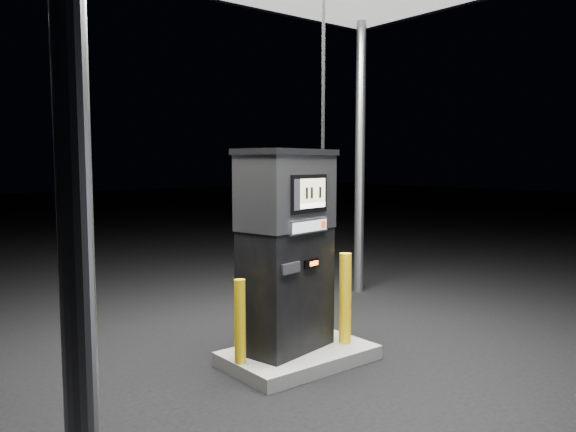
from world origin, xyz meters
TOP-DOWN VIEW (x-y plane):
  - ground at (0.00, 0.00)m, footprint 80.00×80.00m
  - pump_island at (0.00, 0.00)m, footprint 1.60×1.00m
  - fuel_dispenser at (-0.09, 0.10)m, footprint 1.25×0.85m
  - bollard_left at (-0.74, 0.04)m, footprint 0.14×0.14m
  - bollard_right at (0.55, -0.16)m, footprint 0.17×0.17m

SIDE VIEW (x-z plane):
  - ground at x=0.00m, z-range 0.00..0.00m
  - pump_island at x=0.00m, z-range 0.00..0.15m
  - bollard_left at x=-0.74m, z-range 0.15..1.01m
  - bollard_right at x=0.55m, z-range 0.15..1.17m
  - fuel_dispenser at x=-0.09m, z-range -0.99..3.52m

